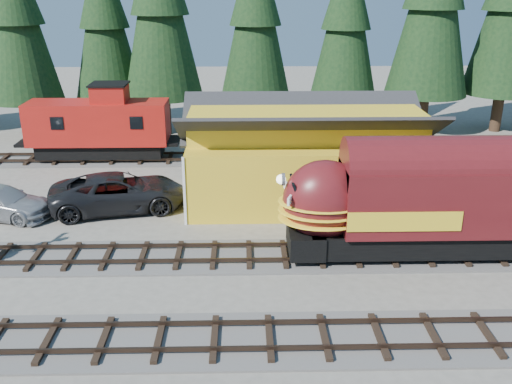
{
  "coord_description": "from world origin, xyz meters",
  "views": [
    {
      "loc": [
        -3.2,
        -17.72,
        11.14
      ],
      "look_at": [
        -2.7,
        4.0,
        2.97
      ],
      "focal_mm": 40.0,
      "sensor_mm": 36.0,
      "label": 1
    }
  ],
  "objects_px": {
    "pickup_truck_a": "(119,192)",
    "pickup_truck_b": "(0,202)",
    "locomotive": "(447,205)",
    "caboose": "(99,126)",
    "depot": "(305,147)"
  },
  "relations": [
    {
      "from": "pickup_truck_a",
      "to": "pickup_truck_b",
      "type": "xyz_separation_m",
      "value": [
        -5.72,
        -0.79,
        -0.17
      ]
    },
    {
      "from": "locomotive",
      "to": "pickup_truck_b",
      "type": "distance_m",
      "value": 21.08
    },
    {
      "from": "caboose",
      "to": "pickup_truck_a",
      "type": "bearing_deg",
      "value": -71.52
    },
    {
      "from": "depot",
      "to": "pickup_truck_a",
      "type": "bearing_deg",
      "value": -174.05
    },
    {
      "from": "depot",
      "to": "pickup_truck_b",
      "type": "distance_m",
      "value": 15.52
    },
    {
      "from": "depot",
      "to": "locomotive",
      "type": "height_order",
      "value": "depot"
    },
    {
      "from": "depot",
      "to": "locomotive",
      "type": "distance_m",
      "value": 8.36
    },
    {
      "from": "locomotive",
      "to": "caboose",
      "type": "relative_size",
      "value": 1.65
    },
    {
      "from": "depot",
      "to": "pickup_truck_a",
      "type": "xyz_separation_m",
      "value": [
        -9.54,
        -0.99,
        -2.02
      ]
    },
    {
      "from": "caboose",
      "to": "pickup_truck_b",
      "type": "xyz_separation_m",
      "value": [
        -2.88,
        -9.28,
        -1.54
      ]
    },
    {
      "from": "depot",
      "to": "caboose",
      "type": "relative_size",
      "value": 1.45
    },
    {
      "from": "pickup_truck_a",
      "to": "depot",
      "type": "bearing_deg",
      "value": -95.87
    },
    {
      "from": "depot",
      "to": "pickup_truck_b",
      "type": "height_order",
      "value": "depot"
    },
    {
      "from": "pickup_truck_a",
      "to": "pickup_truck_b",
      "type": "distance_m",
      "value": 5.78
    },
    {
      "from": "pickup_truck_a",
      "to": "pickup_truck_b",
      "type": "relative_size",
      "value": 1.28
    }
  ]
}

